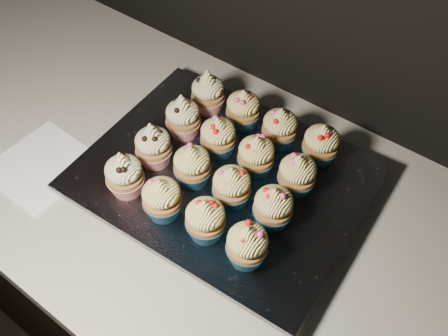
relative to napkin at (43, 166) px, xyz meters
The scene contains 20 objects.
worktop 0.52m from the napkin, 15.85° to the left, with size 2.44×0.64×0.04m, color beige.
napkin is the anchor object (origin of this frame).
baking_tray 0.34m from the napkin, 29.22° to the left, with size 0.44×0.33×0.02m, color black.
foil_lining 0.34m from the napkin, 29.22° to the left, with size 0.47×0.37×0.01m, color silver.
cupcake_0 0.20m from the napkin, 12.43° to the left, with size 0.06×0.06×0.10m.
cupcake_1 0.27m from the napkin, ahead, with size 0.06×0.06×0.08m.
cupcake_2 0.35m from the napkin, ahead, with size 0.06×0.06×0.08m.
cupcake_3 0.43m from the napkin, ahead, with size 0.06×0.06×0.08m.
cupcake_4 0.22m from the napkin, 32.92° to the left, with size 0.06×0.06×0.10m.
cupcake_5 0.29m from the napkin, 25.16° to the left, with size 0.06×0.06×0.08m.
cupcake_6 0.37m from the napkin, 20.52° to the left, with size 0.06×0.06×0.08m.
cupcake_7 0.44m from the napkin, 17.85° to the left, with size 0.06×0.06×0.08m.
cupcake_8 0.27m from the napkin, 48.56° to the left, with size 0.06×0.06×0.10m.
cupcake_9 0.33m from the napkin, 38.06° to the left, with size 0.06×0.06×0.08m.
cupcake_10 0.39m from the napkin, 31.54° to the left, with size 0.06×0.06×0.08m.
cupcake_11 0.46m from the napkin, 27.21° to the left, with size 0.06×0.06×0.08m.
cupcake_12 0.33m from the napkin, 58.20° to the left, with size 0.06×0.06×0.10m.
cupcake_13 0.38m from the napkin, 48.43° to the left, with size 0.06×0.06×0.08m.
cupcake_14 0.44m from the napkin, 40.63° to the left, with size 0.06×0.06×0.08m.
cupcake_15 0.50m from the napkin, 35.67° to the left, with size 0.06×0.06×0.08m.
Camera 1 is at (0.12, 1.29, 1.60)m, focal length 40.00 mm.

